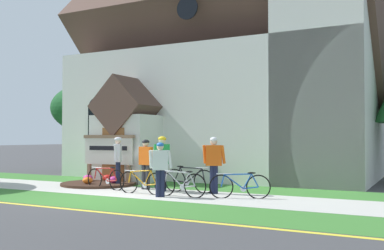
# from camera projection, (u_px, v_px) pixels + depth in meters

# --- Properties ---
(ground) EXTENTS (140.00, 140.00, 0.00)m
(ground) POSITION_uv_depth(u_px,v_px,m) (171.00, 185.00, 16.55)
(ground) COLOR #3D3D3F
(sidewalk_slab) EXTENTS (32.00, 2.55, 0.01)m
(sidewalk_slab) POSITION_uv_depth(u_px,v_px,m) (136.00, 192.00, 14.52)
(sidewalk_slab) COLOR #B7B5AD
(sidewalk_slab) RESTS_ON ground
(grass_verge) EXTENTS (32.00, 2.15, 0.01)m
(grass_verge) POSITION_uv_depth(u_px,v_px,m) (86.00, 201.00, 12.44)
(grass_verge) COLOR #38722D
(grass_verge) RESTS_ON ground
(church_lawn) EXTENTS (24.00, 2.18, 0.01)m
(church_lawn) POSITION_uv_depth(u_px,v_px,m) (173.00, 185.00, 16.61)
(church_lawn) COLOR #38722D
(church_lawn) RESTS_ON ground
(curb_paint_stripe) EXTENTS (28.00, 0.16, 0.01)m
(curb_paint_stripe) POSITION_uv_depth(u_px,v_px,m) (53.00, 207.00, 11.36)
(curb_paint_stripe) COLOR yellow
(curb_paint_stripe) RESTS_ON ground
(church_building) EXTENTS (13.39, 10.96, 14.16)m
(church_building) POSITION_uv_depth(u_px,v_px,m) (240.00, 64.00, 21.20)
(church_building) COLOR silver
(church_building) RESTS_ON ground
(church_sign) EXTENTS (2.22, 0.25, 1.83)m
(church_sign) POSITION_uv_depth(u_px,v_px,m) (109.00, 151.00, 17.14)
(church_sign) COLOR #7F6047
(church_sign) RESTS_ON ground
(flower_bed) EXTENTS (2.70, 2.70, 0.34)m
(flower_bed) POSITION_uv_depth(u_px,v_px,m) (99.00, 183.00, 16.62)
(flower_bed) COLOR #382319
(flower_bed) RESTS_ON ground
(bicycle_blue) EXTENTS (1.74, 0.29, 0.79)m
(bicycle_blue) POSITION_uv_depth(u_px,v_px,m) (106.00, 179.00, 15.27)
(bicycle_blue) COLOR black
(bicycle_blue) RESTS_ON ground
(bicycle_silver) EXTENTS (1.63, 0.72, 0.77)m
(bicycle_silver) POSITION_uv_depth(u_px,v_px,m) (240.00, 186.00, 13.03)
(bicycle_silver) COLOR black
(bicycle_silver) RESTS_ON ground
(bicycle_green) EXTENTS (1.78, 0.16, 0.86)m
(bicycle_green) POSITION_uv_depth(u_px,v_px,m) (189.00, 180.00, 14.47)
(bicycle_green) COLOR black
(bicycle_green) RESTS_ON ground
(bicycle_black) EXTENTS (1.74, 0.08, 0.79)m
(bicycle_black) POSITION_uv_depth(u_px,v_px,m) (180.00, 184.00, 13.39)
(bicycle_black) COLOR black
(bicycle_black) RESTS_ON ground
(bicycle_orange) EXTENTS (1.73, 0.10, 0.81)m
(bicycle_orange) POSITION_uv_depth(u_px,v_px,m) (142.00, 182.00, 14.01)
(bicycle_orange) COLOR black
(bicycle_orange) RESTS_ON ground
(cyclist_in_blue_jersey) EXTENTS (0.40, 0.74, 1.75)m
(cyclist_in_blue_jersey) POSITION_uv_depth(u_px,v_px,m) (118.00, 157.00, 16.33)
(cyclist_in_blue_jersey) COLOR #191E38
(cyclist_in_blue_jersey) RESTS_ON ground
(cyclist_in_green_jersey) EXTENTS (0.30, 0.69, 1.78)m
(cyclist_in_green_jersey) POSITION_uv_depth(u_px,v_px,m) (162.00, 159.00, 14.64)
(cyclist_in_green_jersey) COLOR #191E38
(cyclist_in_green_jersey) RESTS_ON ground
(cyclist_in_white_jersey) EXTENTS (0.67, 0.36, 1.75)m
(cyclist_in_white_jersey) POSITION_uv_depth(u_px,v_px,m) (214.00, 160.00, 14.11)
(cyclist_in_white_jersey) COLOR #191E38
(cyclist_in_white_jersey) RESTS_ON ground
(cyclist_in_red_jersey) EXTENTS (0.64, 0.31, 1.66)m
(cyclist_in_red_jersey) POSITION_uv_depth(u_px,v_px,m) (146.00, 160.00, 15.24)
(cyclist_in_red_jersey) COLOR #2D2D33
(cyclist_in_red_jersey) RESTS_ON ground
(cyclist_in_yellow_jersey) EXTENTS (0.58, 0.45, 1.60)m
(cyclist_in_yellow_jersey) POSITION_uv_depth(u_px,v_px,m) (160.00, 165.00, 13.33)
(cyclist_in_yellow_jersey) COLOR #191E38
(cyclist_in_yellow_jersey) RESTS_ON ground
(yard_deciduous_tree) EXTENTS (4.59, 4.59, 4.53)m
(yard_deciduous_tree) POSITION_uv_depth(u_px,v_px,m) (97.00, 109.00, 23.14)
(yard_deciduous_tree) COLOR #3D2D1E
(yard_deciduous_tree) RESTS_ON ground
(distant_hill) EXTENTS (95.17, 37.88, 27.98)m
(distant_hill) POSITION_uv_depth(u_px,v_px,m) (303.00, 148.00, 74.70)
(distant_hill) COLOR #847A5B
(distant_hill) RESTS_ON ground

